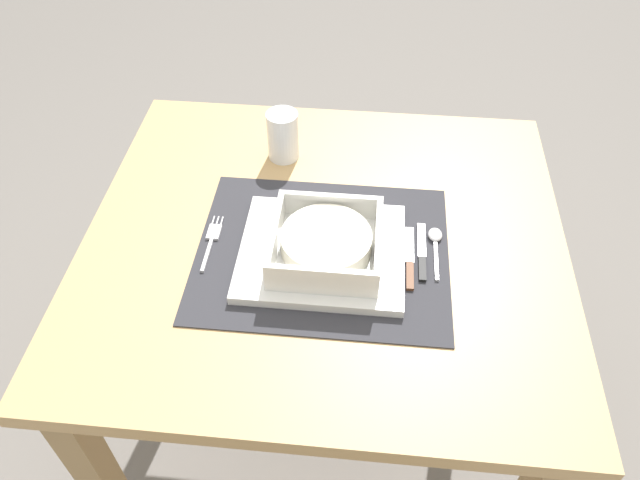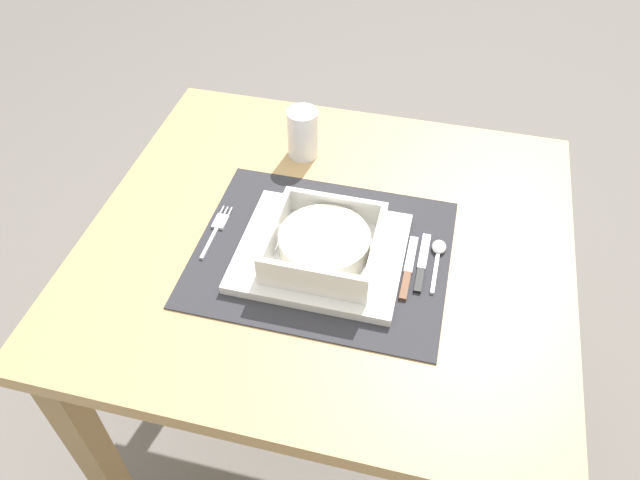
{
  "view_description": "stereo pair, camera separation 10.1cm",
  "coord_description": "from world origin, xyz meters",
  "views": [
    {
      "loc": [
        0.06,
        -0.74,
        1.47
      ],
      "look_at": [
        -0.0,
        -0.04,
        0.74
      ],
      "focal_mm": 34.28,
      "sensor_mm": 36.0,
      "label": 1
    },
    {
      "loc": [
        0.16,
        -0.72,
        1.47
      ],
      "look_at": [
        -0.0,
        -0.04,
        0.74
      ],
      "focal_mm": 34.28,
      "sensor_mm": 36.0,
      "label": 2
    }
  ],
  "objects": [
    {
      "name": "placemat",
      "position": [
        -0.0,
        -0.04,
        0.71
      ],
      "size": [
        0.42,
        0.35,
        0.0
      ],
      "primitive_type": "cube",
      "color": "#2D2D33",
      "rests_on": "dining_table"
    },
    {
      "name": "porridge_bowl",
      "position": [
        0.01,
        -0.06,
        0.75
      ],
      "size": [
        0.18,
        0.18,
        0.06
      ],
      "color": "white",
      "rests_on": "serving_plate"
    },
    {
      "name": "spoon",
      "position": [
        0.19,
        0.0,
        0.72
      ],
      "size": [
        0.02,
        0.12,
        0.01
      ],
      "rotation": [
        0.0,
        0.0,
        0.07
      ],
      "color": "silver",
      "rests_on": "placemat"
    },
    {
      "name": "bread_knife",
      "position": [
        0.15,
        -0.05,
        0.72
      ],
      "size": [
        0.01,
        0.14,
        0.01
      ],
      "rotation": [
        0.0,
        0.0,
        -0.0
      ],
      "color": "#59331E",
      "rests_on": "placemat"
    },
    {
      "name": "dining_table",
      "position": [
        0.0,
        0.0,
        0.6
      ],
      "size": [
        0.83,
        0.77,
        0.71
      ],
      "color": "tan",
      "rests_on": "ground"
    },
    {
      "name": "ground_plane",
      "position": [
        0.0,
        0.0,
        0.0
      ],
      "size": [
        6.0,
        6.0,
        0.0
      ],
      "primitive_type": "plane",
      "color": "slate"
    },
    {
      "name": "fork",
      "position": [
        -0.19,
        -0.03,
        0.72
      ],
      "size": [
        0.02,
        0.13,
        0.0
      ],
      "rotation": [
        0.0,
        0.0,
        -0.02
      ],
      "color": "silver",
      "rests_on": "placemat"
    },
    {
      "name": "drinking_glass",
      "position": [
        -0.1,
        0.21,
        0.76
      ],
      "size": [
        0.06,
        0.06,
        0.1
      ],
      "color": "white",
      "rests_on": "dining_table"
    },
    {
      "name": "serving_plate",
      "position": [
        0.0,
        -0.05,
        0.72
      ],
      "size": [
        0.27,
        0.24,
        0.02
      ],
      "primitive_type": "cube",
      "color": "white",
      "rests_on": "placemat"
    },
    {
      "name": "butter_knife",
      "position": [
        0.17,
        -0.04,
        0.72
      ],
      "size": [
        0.01,
        0.13,
        0.01
      ],
      "rotation": [
        0.0,
        0.0,
        -0.05
      ],
      "color": "black",
      "rests_on": "placemat"
    }
  ]
}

